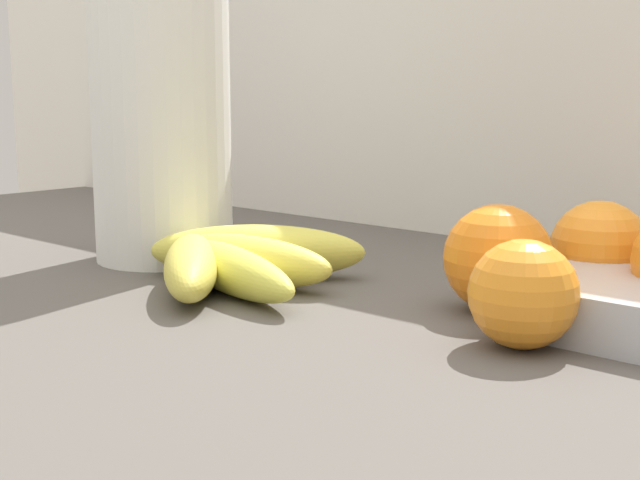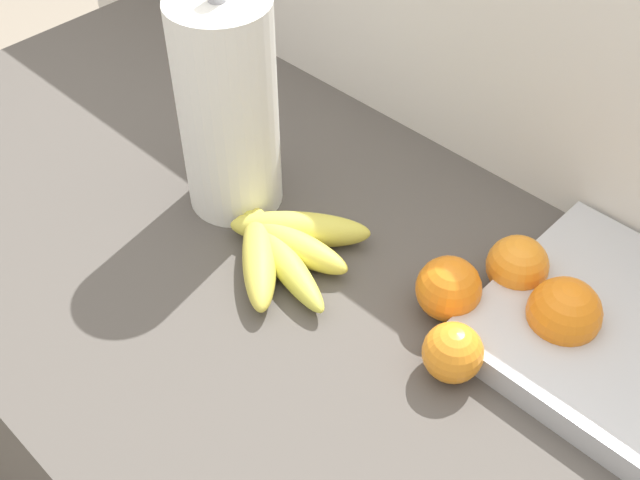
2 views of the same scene
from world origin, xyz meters
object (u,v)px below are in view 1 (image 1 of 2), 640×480
Objects in this scene: orange_front at (498,258)px; paper_towel_roll at (161,101)px; banana_bunch at (231,260)px; orange_back_right at (599,250)px; orange_center at (523,294)px.

orange_front is 0.33m from paper_towel_roll.
orange_back_right is (0.22, 0.15, 0.02)m from banana_bunch.
orange_center is at bearing -82.08° from orange_back_right.
orange_back_right is at bearing 97.92° from orange_center.
paper_towel_roll is at bearing 164.77° from banana_bunch.
banana_bunch is 0.67× the size of paper_towel_roll.
orange_center reaches higher than banana_bunch.
banana_bunch is at bearing -145.91° from orange_back_right.
orange_center is at bearing -4.36° from paper_towel_roll.
banana_bunch is 0.17m from paper_towel_roll.
orange_back_right reaches higher than orange_center.
orange_center is 0.08m from orange_front.
orange_back_right is at bearing 67.58° from orange_front.
paper_towel_roll is at bearing -161.30° from orange_back_right.
orange_front is (-0.05, 0.06, 0.00)m from orange_center.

